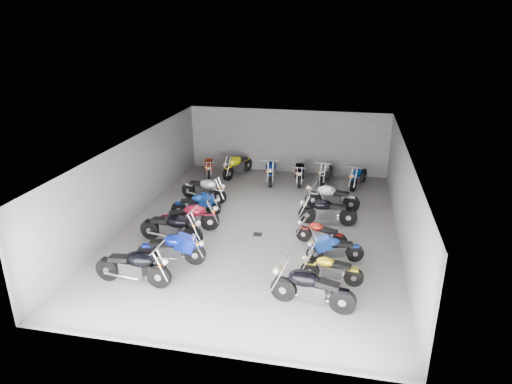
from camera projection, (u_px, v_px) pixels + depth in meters
ground at (260, 229)px, 17.13m from camera, size 14.00×14.00×0.00m
wall_back at (287, 141)px, 22.97m from camera, size 10.00×0.10×3.20m
wall_left at (133, 180)px, 17.51m from camera, size 0.10×14.00×3.20m
wall_right at (403, 199)px, 15.61m from camera, size 0.10×14.00×3.20m
ceiling at (261, 146)px, 15.99m from camera, size 10.00×14.00×0.04m
drain_grate at (258, 234)px, 16.67m from camera, size 0.32×0.32×0.01m
motorcycle_left_a at (134, 267)px, 13.38m from camera, size 2.41×0.49×1.06m
motorcycle_left_b at (172, 249)px, 14.50m from camera, size 2.22×0.58×0.98m
motorcycle_left_c at (172, 227)px, 15.89m from camera, size 2.40×0.55×1.05m
motorcycle_left_d at (189, 218)px, 16.73m from camera, size 2.21×0.94×1.01m
motorcycle_left_e at (197, 205)px, 18.09m from camera, size 1.95×0.68×0.88m
motorcycle_left_f at (204, 189)px, 19.59m from camera, size 2.18×0.73×0.98m
motorcycle_right_a at (312, 288)px, 12.31m from camera, size 2.38×0.60×1.05m
motorcycle_right_b at (331, 269)px, 13.50m from camera, size 1.89×0.41×0.83m
motorcycle_right_c at (334, 249)px, 14.68m from camera, size 1.85×0.56×0.82m
motorcycle_right_d at (321, 233)px, 15.75m from camera, size 1.83×0.63×0.82m
motorcycle_right_e at (327, 211)px, 17.33m from camera, size 2.25×0.46×0.99m
motorcycle_right_f at (331, 197)px, 18.69m from camera, size 2.26×0.49×0.99m
motorcycle_back_a at (209, 167)px, 22.71m from camera, size 0.70×1.98×0.89m
motorcycle_back_b at (237, 165)px, 22.65m from camera, size 0.97×2.28×1.05m
motorcycle_back_c at (271, 170)px, 21.90m from camera, size 0.56×2.37×1.04m
motorcycle_back_d at (300, 172)px, 21.78m from camera, size 0.48×2.17×0.95m
motorcycle_back_e at (326, 172)px, 21.90m from camera, size 0.51×2.08×0.92m
motorcycle_back_f at (359, 177)px, 21.23m from camera, size 0.79×2.04×0.92m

